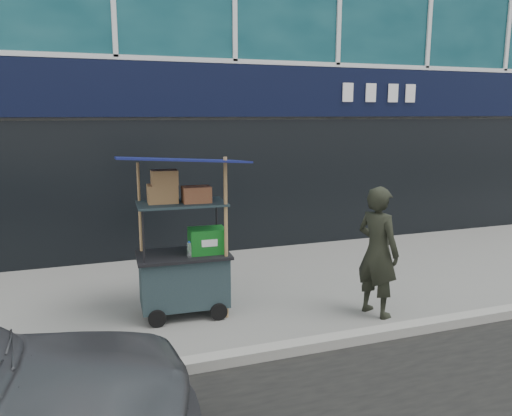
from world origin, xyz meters
name	(u,v)px	position (x,y,z in m)	size (l,w,h in m)	color
ground	(337,337)	(0.00, 0.00, 0.00)	(80.00, 80.00, 0.00)	slate
curb	(346,339)	(0.00, -0.20, 0.06)	(80.00, 0.18, 0.12)	gray
vendor_cart	(185,259)	(-1.49, 1.25, 0.72)	(1.56, 1.14, 2.05)	#1C2C30
vendor_man	(378,251)	(0.78, 0.44, 0.82)	(0.60, 0.39, 1.64)	black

